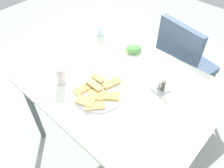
{
  "coord_description": "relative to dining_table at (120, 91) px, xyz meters",
  "views": [
    {
      "loc": [
        0.64,
        -0.78,
        1.76
      ],
      "look_at": [
        -0.02,
        -0.06,
        0.77
      ],
      "focal_mm": 35.74,
      "sensor_mm": 36.0,
      "label": 1
    }
  ],
  "objects": [
    {
      "name": "dining_chair",
      "position": [
        0.08,
        0.72,
        -0.15
      ],
      "size": [
        0.5,
        0.5,
        0.91
      ],
      "color": "#465B77",
      "rests_on": "ground_plane"
    },
    {
      "name": "paper_napkin",
      "position": [
        -0.38,
        0.03,
        0.07
      ],
      "size": [
        0.18,
        0.18,
        0.0
      ],
      "primitive_type": "cube",
      "rotation": [
        0.0,
        0.0,
        -0.37
      ],
      "color": "white",
      "rests_on": "dining_table"
    },
    {
      "name": "drinking_glass",
      "position": [
        -0.49,
        0.31,
        0.12
      ],
      "size": [
        0.07,
        0.07,
        0.09
      ],
      "primitive_type": "cylinder",
      "color": "silver",
      "rests_on": "dining_table"
    },
    {
      "name": "pide_platter",
      "position": [
        -0.04,
        -0.16,
        0.08
      ],
      "size": [
        0.3,
        0.33,
        0.04
      ],
      "color": "white",
      "rests_on": "dining_table"
    },
    {
      "name": "spoon",
      "position": [
        -0.38,
        0.05,
        0.08
      ],
      "size": [
        0.2,
        0.04,
        0.0
      ],
      "primitive_type": "cube",
      "rotation": [
        0.0,
        0.0,
        -0.1
      ],
      "color": "silver",
      "rests_on": "paper_napkin"
    },
    {
      "name": "ground_plane",
      "position": [
        0.0,
        0.0,
        -0.66
      ],
      "size": [
        6.0,
        6.0,
        0.0
      ],
      "primitive_type": "plane",
      "color": "#A1A9A2"
    },
    {
      "name": "salad_plate_greens",
      "position": [
        -0.15,
        0.31,
        0.09
      ],
      "size": [
        0.19,
        0.19,
        0.06
      ],
      "color": "white",
      "rests_on": "dining_table"
    },
    {
      "name": "dining_table",
      "position": [
        0.0,
        0.0,
        0.0
      ],
      "size": [
        1.2,
        0.93,
        0.74
      ],
      "color": "white",
      "rests_on": "ground_plane"
    },
    {
      "name": "fork",
      "position": [
        -0.38,
        0.01,
        0.08
      ],
      "size": [
        0.19,
        0.05,
        0.0
      ],
      "primitive_type": "cube",
      "rotation": [
        0.0,
        0.0,
        -0.19
      ],
      "color": "silver",
      "rests_on": "paper_napkin"
    },
    {
      "name": "condiment_caddy",
      "position": [
        0.22,
        0.13,
        0.1
      ],
      "size": [
        0.11,
        0.11,
        0.08
      ],
      "color": "#B2B2B7",
      "rests_on": "dining_table"
    },
    {
      "name": "soda_can",
      "position": [
        -0.28,
        -0.25,
        0.13
      ],
      "size": [
        0.08,
        0.08,
        0.12
      ],
      "primitive_type": "cylinder",
      "rotation": [
        0.0,
        0.0,
        0.25
      ],
      "color": "silver",
      "rests_on": "dining_table"
    }
  ]
}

